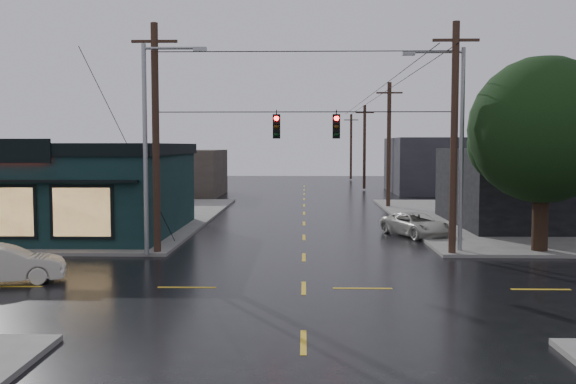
{
  "coord_description": "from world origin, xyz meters",
  "views": [
    {
      "loc": [
        0.01,
        -21.51,
        4.86
      ],
      "look_at": [
        -0.63,
        3.89,
        3.0
      ],
      "focal_mm": 40.0,
      "sensor_mm": 36.0,
      "label": 1
    }
  ],
  "objects_px": {
    "sedan_cream": "(3,264)",
    "suv_silver": "(416,225)",
    "corner_tree": "(543,130)",
    "utility_pole_ne": "(452,256)",
    "utility_pole_nw": "(158,255)"
  },
  "relations": [
    {
      "from": "utility_pole_ne",
      "to": "sedan_cream",
      "type": "xyz_separation_m",
      "value": [
        -17.06,
        -6.01,
        0.68
      ]
    },
    {
      "from": "utility_pole_nw",
      "to": "utility_pole_ne",
      "type": "bearing_deg",
      "value": 0.0
    },
    {
      "from": "utility_pole_ne",
      "to": "suv_silver",
      "type": "bearing_deg",
      "value": 94.66
    },
    {
      "from": "utility_pole_nw",
      "to": "suv_silver",
      "type": "height_order",
      "value": "utility_pole_nw"
    },
    {
      "from": "sedan_cream",
      "to": "suv_silver",
      "type": "relative_size",
      "value": 0.91
    },
    {
      "from": "utility_pole_ne",
      "to": "corner_tree",
      "type": "bearing_deg",
      "value": 10.43
    },
    {
      "from": "sedan_cream",
      "to": "suv_silver",
      "type": "xyz_separation_m",
      "value": [
        16.56,
        12.14,
        -0.05
      ]
    },
    {
      "from": "suv_silver",
      "to": "utility_pole_ne",
      "type": "bearing_deg",
      "value": -109.84
    },
    {
      "from": "utility_pole_ne",
      "to": "utility_pole_nw",
      "type": "bearing_deg",
      "value": 180.0
    },
    {
      "from": "corner_tree",
      "to": "suv_silver",
      "type": "relative_size",
      "value": 1.92
    },
    {
      "from": "utility_pole_nw",
      "to": "utility_pole_ne",
      "type": "relative_size",
      "value": 1.0
    },
    {
      "from": "corner_tree",
      "to": "utility_pole_ne",
      "type": "relative_size",
      "value": 0.85
    },
    {
      "from": "utility_pole_nw",
      "to": "sedan_cream",
      "type": "height_order",
      "value": "utility_pole_nw"
    },
    {
      "from": "utility_pole_ne",
      "to": "suv_silver",
      "type": "distance_m",
      "value": 6.18
    },
    {
      "from": "corner_tree",
      "to": "utility_pole_ne",
      "type": "distance_m",
      "value": 6.89
    }
  ]
}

